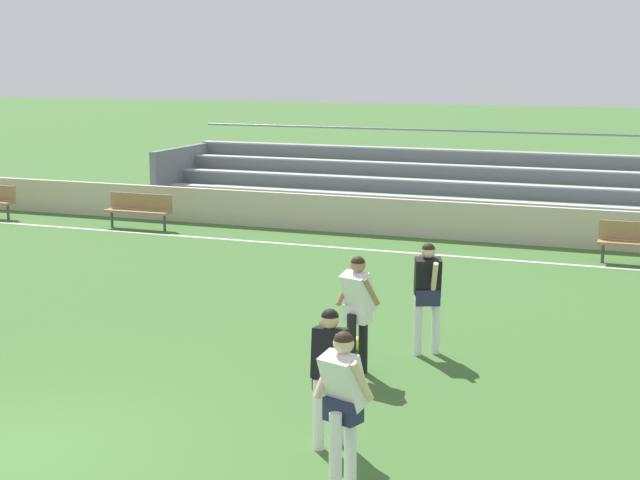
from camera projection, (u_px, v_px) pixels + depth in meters
ground_plane at (24, 454)px, 10.70m from camera, size 160.00×160.00×0.00m
field_line_sideline at (368, 250)px, 22.02m from camera, size 44.00×0.12×0.01m
sideline_wall at (392, 217)px, 23.70m from camera, size 48.00×0.16×0.92m
bleacher_stand at (496, 188)px, 25.28m from camera, size 18.86×3.67×2.32m
bench_far_left at (139, 208)px, 24.66m from camera, size 1.80×0.40×0.90m
player_white_challenging at (358, 305)px, 13.16m from camera, size 0.58×0.48×1.69m
player_dark_dropping_back at (428, 288)px, 14.11m from camera, size 0.47×0.61×1.69m
player_white_wide_right at (343, 398)px, 9.52m from camera, size 0.60×0.49×1.71m
player_dark_pressing_high at (330, 366)px, 10.73m from camera, size 0.44×0.48×1.61m
soccer_ball at (358, 344)px, 14.45m from camera, size 0.22×0.22×0.22m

